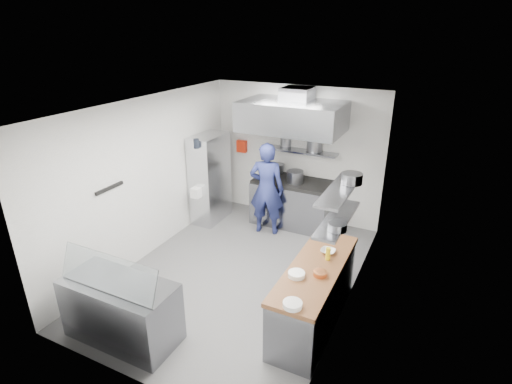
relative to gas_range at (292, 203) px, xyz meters
The scene contains 35 objects.
floor 2.15m from the gas_range, 92.73° to the right, with size 5.00×5.00×0.00m, color #4A4A4C.
ceiling 3.15m from the gas_range, 92.73° to the right, with size 5.00×5.00×0.00m, color silver.
wall_back 1.04m from the gas_range, 104.04° to the left, with size 3.60×0.02×2.80m, color white.
wall_front 4.70m from the gas_range, 91.25° to the right, with size 3.60×0.02×2.80m, color white.
wall_left 2.99m from the gas_range, 132.14° to the right, with size 5.00×0.02×2.80m, color white.
wall_right 2.86m from the gas_range, 51.01° to the right, with size 5.00×0.02×2.80m, color white.
gas_range is the anchor object (origin of this frame).
cooktop 0.48m from the gas_range, ahead, with size 1.57×0.78×0.06m, color black.
stock_pot_left 0.85m from the gas_range, 148.36° to the left, with size 0.30×0.30×0.20m, color slate.
stock_pot_mid 0.64m from the gas_range, 47.41° to the right, with size 0.33×0.33×0.24m, color slate.
over_range_shelf 1.10m from the gas_range, 90.00° to the left, with size 1.60×0.30×0.04m, color gray.
shelf_pot_a 1.30m from the gas_range, 128.74° to the left, with size 0.25×0.25×0.18m, color slate.
shelf_pot_b 1.28m from the gas_range, 47.04° to the left, with size 0.31×0.31×0.22m, color slate.
extractor_hood 1.86m from the gas_range, 90.00° to the right, with size 1.90×1.15×0.55m, color gray.
hood_duct 2.23m from the gas_range, 90.00° to the left, with size 0.55×0.55×0.24m, color slate.
red_firebox 1.70m from the gas_range, 165.86° to the left, with size 0.22×0.10×0.26m, color red.
chef 0.81m from the gas_range, 119.92° to the right, with size 0.68×0.44×1.85m, color navy.
wire_rack 1.79m from the gas_range, 161.12° to the right, with size 0.50×0.90×1.85m, color silver.
rack_bin_a 1.97m from the gas_range, 147.00° to the right, with size 0.18×0.22×0.20m, color white.
rack_bin_b 2.02m from the gas_range, 152.69° to the right, with size 0.15×0.19×0.17m, color yellow.
rack_jar 2.33m from the gas_range, 146.52° to the right, with size 0.11×0.11×0.18m, color black.
knife_strip 3.70m from the gas_range, 122.01° to the right, with size 0.04×0.55×0.05m, color black.
prep_counter_base 3.03m from the gas_range, 62.93° to the right, with size 0.62×2.00×0.84m, color gray.
prep_counter_top 3.06m from the gas_range, 62.93° to the right, with size 0.65×2.04×0.06m, color brown.
plate_stack_a 3.90m from the gas_range, 68.82° to the right, with size 0.22×0.22×0.06m, color white.
plate_stack_b 3.31m from the gas_range, 67.97° to the right, with size 0.22×0.22×0.06m, color white.
copper_pan 3.28m from the gas_range, 62.64° to the right, with size 0.18×0.18×0.06m, color #D8763D.
squeeze_bottle 2.93m from the gas_range, 59.28° to the right, with size 0.06×0.06×0.18m, color yellow.
mixing_bowl 2.75m from the gas_range, 58.29° to the right, with size 0.20×0.20×0.05m, color white.
wall_shelf_lower 3.04m from the gas_range, 57.31° to the right, with size 0.30×1.30×0.04m, color gray.
wall_shelf_upper 3.21m from the gas_range, 57.31° to the right, with size 0.30×1.30×0.04m, color gray.
shelf_pot_c 3.38m from the gas_range, 59.33° to the right, with size 0.23×0.23×0.10m, color slate.
shelf_pot_d 3.13m from the gas_range, 53.13° to the right, with size 0.27×0.27×0.14m, color slate.
display_case 4.17m from the gas_range, 100.75° to the right, with size 1.50×0.70×0.85m, color gray.
display_glass 4.34m from the gas_range, 100.45° to the right, with size 1.47×0.02×0.45m, color silver.
Camera 1 is at (2.75, -5.00, 3.85)m, focal length 28.00 mm.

